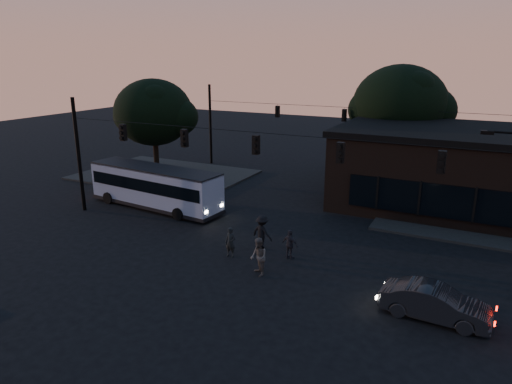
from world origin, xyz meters
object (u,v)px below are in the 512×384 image
at_px(pedestrian_c, 290,244).
at_px(pedestrian_d, 262,233).
at_px(pedestrian_b, 259,257).
at_px(pedestrian_a, 230,242).
at_px(bus, 155,185).
at_px(building, 455,168).
at_px(car, 435,303).

height_order(pedestrian_c, pedestrian_d, pedestrian_d).
xyz_separation_m(pedestrian_b, pedestrian_d, (-1.19, 2.80, 0.02)).
distance_m(pedestrian_a, pedestrian_c, 3.06).
distance_m(bus, pedestrian_d, 10.12).
distance_m(pedestrian_a, pedestrian_d, 1.90).
distance_m(building, pedestrian_c, 14.60).
bearing_deg(building, pedestrian_d, -123.98).
height_order(pedestrian_a, pedestrian_c, pedestrian_a).
distance_m(bus, pedestrian_b, 12.32).
distance_m(car, pedestrian_b, 7.83).
height_order(pedestrian_a, pedestrian_d, pedestrian_d).
xyz_separation_m(building, pedestrian_d, (-8.39, -12.45, -1.76)).
relative_size(pedestrian_a, pedestrian_c, 1.02).
height_order(building, bus, building).
height_order(bus, pedestrian_a, bus).
height_order(car, pedestrian_a, pedestrian_a).
bearing_deg(pedestrian_b, pedestrian_a, -162.13).
bearing_deg(pedestrian_d, pedestrian_a, 70.09).
xyz_separation_m(pedestrian_a, pedestrian_d, (1.04, 1.58, 0.16)).
height_order(bus, pedestrian_d, bus).
relative_size(pedestrian_a, pedestrian_d, 0.83).
xyz_separation_m(building, car, (0.63, -15.47, -2.03)).
xyz_separation_m(building, pedestrian_a, (-9.43, -14.03, -1.92)).
bearing_deg(car, pedestrian_c, 73.13).
height_order(building, car, building).
bearing_deg(bus, building, 32.71).
xyz_separation_m(car, pedestrian_c, (-7.23, 2.60, 0.09)).
relative_size(bus, pedestrian_b, 5.53).
bearing_deg(bus, car, -12.89).
bearing_deg(car, bus, 74.76).
bearing_deg(pedestrian_a, building, 56.95).
xyz_separation_m(car, pedestrian_b, (-7.83, 0.22, 0.25)).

